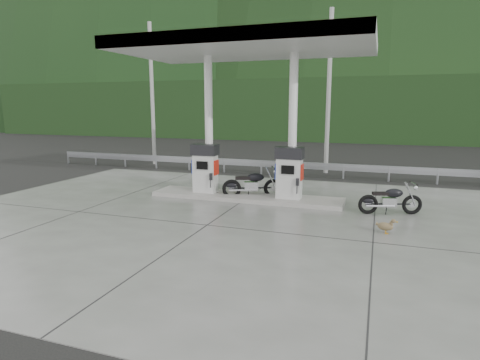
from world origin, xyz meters
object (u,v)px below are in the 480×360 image
(gas_pump_left, at_px, (205,168))
(motorcycle_right, at_px, (390,200))
(motorcycle_left, at_px, (253,184))
(gas_pump_right, at_px, (289,173))
(duck, at_px, (385,227))

(gas_pump_left, relative_size, motorcycle_right, 0.97)
(gas_pump_left, relative_size, motorcycle_left, 0.86)
(gas_pump_left, distance_m, gas_pump_right, 3.20)
(motorcycle_left, relative_size, duck, 4.15)
(gas_pump_left, xyz_separation_m, duck, (6.38, -2.62, -0.87))
(gas_pump_left, height_order, gas_pump_right, same)
(gas_pump_right, xyz_separation_m, motorcycle_left, (-1.43, 0.29, -0.55))
(motorcycle_right, bearing_deg, duck, -111.40)
(gas_pump_right, height_order, motorcycle_left, gas_pump_right)
(motorcycle_left, xyz_separation_m, duck, (4.61, -2.90, -0.31))
(gas_pump_right, distance_m, duck, 4.21)
(gas_pump_right, bearing_deg, motorcycle_left, 168.65)
(gas_pump_left, height_order, motorcycle_right, gas_pump_left)
(gas_pump_right, xyz_separation_m, duck, (3.18, -2.62, -0.87))
(motorcycle_left, distance_m, motorcycle_right, 4.83)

